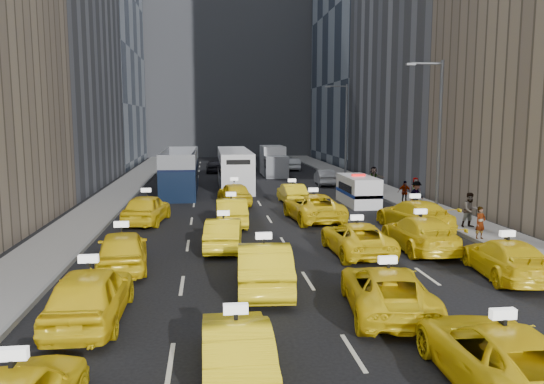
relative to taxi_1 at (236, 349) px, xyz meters
The scene contains 39 objects.
ground 5.84m from the taxi_1, 59.13° to the left, with size 160.00×160.00×0.00m, color black.
sidewalk_west 30.91m from the taxi_1, 104.10° to the left, with size 3.00×90.00×0.15m, color gray.
sidewalk_east 32.87m from the taxi_1, 65.80° to the left, with size 3.00×90.00×0.15m, color gray.
curb_west 30.59m from the taxi_1, 101.46° to the left, with size 0.15×90.00×0.18m, color slate.
curb_east 32.30m from the taxi_1, 68.14° to the left, with size 0.15×90.00×0.18m, color slate.
building_backdrop 79.41m from the taxi_1, 87.79° to the left, with size 30.00×12.00×40.00m, color slate.
streetlight_near 21.30m from the taxi_1, 54.39° to the left, with size 2.15×0.22×9.00m.
streetlight_far 39.15m from the taxi_1, 71.80° to the left, with size 2.15×0.22×9.00m.
taxi_1 is the anchor object (origin of this frame).
taxi_2 5.76m from the taxi_1, 10.66° to the right, with size 2.38×5.17×1.44m, color yellow.
taxi_4 5.51m from the taxi_1, 135.86° to the left, with size 1.96×4.87×1.66m, color yellow.
taxi_5 6.33m from the taxi_1, 78.28° to the left, with size 1.75×5.03×1.66m, color yellow.
taxi_6 5.92m from the taxi_1, 37.12° to the left, with size 2.34×5.07×1.41m, color yellow.
taxi_7 12.19m from the taxi_1, 32.42° to the left, with size 1.99×4.90×1.42m, color yellow.
taxi_8 10.03m from the taxi_1, 112.78° to the left, with size 1.86×4.62×1.58m, color yellow.
taxi_9 12.05m from the taxi_1, 89.51° to the left, with size 1.51×4.34×1.43m, color yellow.
taxi_10 12.04m from the taxi_1, 61.26° to the left, with size 2.29×4.97×1.38m, color yellow.
taxi_11 13.90m from the taxi_1, 51.02° to the left, with size 2.16×5.31×1.54m, color yellow.
taxi_12 19.05m from the taxi_1, 102.08° to the left, with size 1.96×4.87×1.66m, color yellow.
taxi_13 17.42m from the taxi_1, 87.75° to the left, with size 1.61×4.63×1.52m, color yellow.
taxi_14 19.07m from the taxi_1, 73.45° to the left, with size 2.60×5.64×1.57m, color yellow.
taxi_15 18.14m from the taxi_1, 55.85° to the left, with size 2.24×5.50×1.60m, color yellow.
taxi_16 24.52m from the taxi_1, 87.14° to the left, with size 1.84×4.58×1.56m, color yellow.
taxi_17 25.35m from the taxi_1, 78.06° to the left, with size 1.45×4.17×1.37m, color yellow.
nypd_van 25.48m from the taxi_1, 67.80° to the left, with size 2.36×5.05×2.10m.
double_decker 31.37m from the taxi_1, 94.94° to the left, with size 3.30×11.57×3.32m.
city_bus 34.40m from the taxi_1, 87.11° to the left, with size 3.72×12.53×3.19m.
box_truck 43.66m from the taxi_1, 81.76° to the left, with size 2.52×6.71×3.03m.
misc_car_0 36.03m from the taxi_1, 74.23° to the left, with size 1.47×4.21×1.39m, color #9B9EA3.
misc_car_1 44.59m from the taxi_1, 94.66° to the left, with size 2.28×4.93×1.37m, color black.
misc_car_2 50.30m from the taxi_1, 85.26° to the left, with size 2.09×5.15×1.49m, color slate.
misc_car_3 47.06m from the taxi_1, 89.85° to the left, with size 1.65×4.11×1.40m, color black.
misc_car_4 49.67m from the taxi_1, 79.17° to the left, with size 1.44×4.13×1.36m, color #B8BCC0.
pedestrian_0 17.12m from the taxi_1, 44.44° to the left, with size 0.57×0.37×1.55m, color gray.
pedestrian_1 19.71m from the taxi_1, 48.28° to the left, with size 0.89×0.49×1.83m, color gray.
pedestrian_2 24.24m from the taxi_1, 58.70° to the left, with size 1.13×0.47×1.76m, color gray.
pedestrian_3 26.00m from the taxi_1, 61.02° to the left, with size 0.90×0.41×1.54m, color gray.
pedestrian_4 27.87m from the taxi_1, 60.03° to the left, with size 0.78×0.43×1.61m, color gray.
pedestrian_5 32.41m from the taxi_1, 66.92° to the left, with size 1.74×0.50×1.88m, color gray.
Camera 1 is at (-3.54, -16.23, 5.78)m, focal length 35.00 mm.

